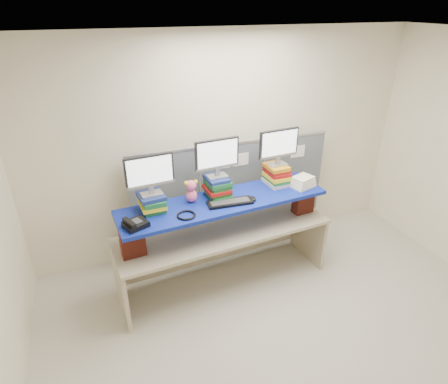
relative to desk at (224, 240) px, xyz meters
name	(u,v)px	position (x,y,z in m)	size (l,w,h in m)	color
room	(312,225)	(0.35, -1.15, 0.80)	(5.00, 4.00, 2.80)	#F3E7C8
cubicle_partition	(232,198)	(0.35, 0.63, 0.17)	(2.60, 0.06, 1.53)	#515860
desk	(224,240)	(0.00, 0.00, 0.00)	(2.50, 0.91, 0.75)	#BAAA8D
brick_pier_left	(132,241)	(-1.02, -0.13, 0.31)	(0.24, 0.13, 0.33)	maroon
brick_pier_right	(303,200)	(1.03, 0.03, 0.31)	(0.24, 0.13, 0.33)	maroon
blue_board	(224,202)	(0.00, 0.00, 0.50)	(2.31, 0.58, 0.04)	navy
book_stack_left	(152,202)	(-0.76, 0.06, 0.61)	(0.28, 0.31, 0.18)	#1B682E
book_stack_center	(218,187)	(-0.03, 0.11, 0.64)	(0.28, 0.33, 0.24)	#1B682E
book_stack_right	(276,175)	(0.72, 0.17, 0.64)	(0.26, 0.32, 0.24)	#B4B3AC
monitor_left	(150,173)	(-0.76, 0.06, 0.94)	(0.49, 0.15, 0.42)	#939398
monitor_center	(217,156)	(-0.03, 0.12, 1.00)	(0.49, 0.15, 0.42)	#939398
monitor_right	(279,145)	(0.72, 0.18, 1.00)	(0.49, 0.15, 0.42)	#939398
keyboard	(230,202)	(0.03, -0.09, 0.54)	(0.50, 0.20, 0.03)	black
mouse	(253,198)	(0.30, -0.10, 0.54)	(0.06, 0.11, 0.03)	black
desk_phone	(135,224)	(-0.98, -0.21, 0.55)	(0.26, 0.25, 0.09)	black
headset	(186,215)	(-0.47, -0.18, 0.53)	(0.19, 0.19, 0.02)	black
plush_toy	(191,191)	(-0.34, 0.09, 0.65)	(0.15, 0.11, 0.25)	#FE6093
binder_stack	(303,182)	(0.97, 0.00, 0.58)	(0.31, 0.28, 0.12)	white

